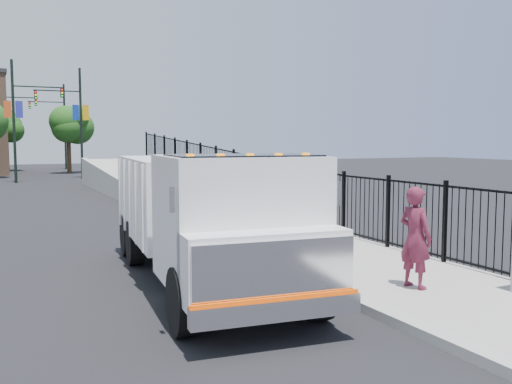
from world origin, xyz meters
name	(u,v)px	position (x,y,z in m)	size (l,w,h in m)	color
ground	(308,284)	(0.00, 0.00, 0.00)	(120.00, 120.00, 0.00)	black
sidewalk	(455,295)	(1.93, -2.00, 0.06)	(3.55, 12.00, 0.12)	#9E998E
curb	(369,307)	(0.00, -2.00, 0.08)	(0.30, 12.00, 0.16)	#ADAAA3
ramp	(172,201)	(2.12, 16.00, 0.00)	(3.95, 24.00, 1.70)	#9E998E
iron_fence	(234,187)	(3.55, 12.00, 0.90)	(0.10, 28.00, 1.80)	black
truck	(207,210)	(-1.84, 0.80, 1.50)	(3.24, 8.00, 2.67)	black
worker	(415,237)	(1.44, -1.45, 1.07)	(0.69, 0.45, 1.90)	maroon
light_pole_0	(19,116)	(-3.61, 30.86, 4.36)	(3.77, 0.22, 8.00)	black
light_pole_1	(77,118)	(0.42, 33.62, 4.36)	(3.78, 0.22, 8.00)	black
light_pole_2	(1,121)	(-4.39, 41.86, 4.36)	(3.77, 0.22, 8.00)	black
light_pole_3	(61,123)	(0.93, 46.98, 4.36)	(3.78, 0.22, 8.00)	black
tree_1	(68,126)	(0.69, 40.38, 3.94)	(2.56, 2.56, 5.28)	#382314
tree_2	(6,127)	(-3.89, 46.25, 3.95)	(2.63, 2.63, 5.32)	#382314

